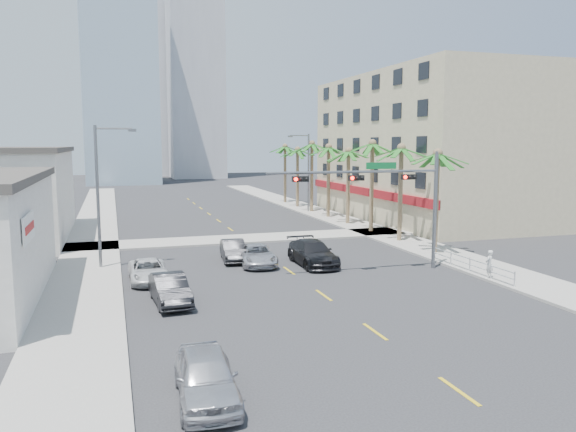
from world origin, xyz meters
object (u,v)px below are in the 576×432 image
object	(u,v)px
car_parked_near	(206,376)
car_lane_left	(233,250)
car_lane_right	(313,253)
traffic_signal_mast	(390,190)
car_lane_center	(257,255)
pedestrian	(489,264)
car_parked_far	(148,271)
car_parked_mid	(170,289)

from	to	relation	value
car_parked_near	car_lane_left	bearing A→B (deg)	78.89
car_lane_right	car_lane_left	bearing A→B (deg)	148.69
traffic_signal_mast	car_lane_center	world-z (taller)	traffic_signal_mast
car_lane_left	car_lane_right	xyz separation A→B (m)	(4.68, -2.86, 0.09)
car_lane_center	car_lane_right	distance (m)	3.65
car_lane_left	pedestrian	world-z (taller)	pedestrian
car_parked_near	pedestrian	size ratio (longest dim) A/B	2.78
traffic_signal_mast	car_lane_left	size ratio (longest dim) A/B	2.62
car_parked_far	car_lane_right	distance (m)	10.64
car_parked_near	traffic_signal_mast	bearing A→B (deg)	49.25
car_lane_left	pedestrian	xyz separation A→B (m)	(12.98, -9.88, 0.26)
car_parked_near	pedestrian	bearing A→B (deg)	32.93
car_parked_far	car_lane_center	distance (m)	7.46
car_parked_near	car_parked_far	distance (m)	15.97
car_parked_near	car_lane_right	size ratio (longest dim) A/B	0.83
car_lane_center	car_parked_far	bearing A→B (deg)	-155.52
car_parked_far	pedestrian	size ratio (longest dim) A/B	2.78
pedestrian	car_lane_right	bearing A→B (deg)	-70.59
car_parked_near	car_lane_left	world-z (taller)	car_parked_near
car_parked_mid	car_lane_right	distance (m)	11.69
traffic_signal_mast	car_parked_far	bearing A→B (deg)	172.84
traffic_signal_mast	car_parked_mid	xyz separation A→B (m)	(-13.58, -3.12, -4.33)
car_parked_far	pedestrian	xyz separation A→B (m)	(18.84, -5.57, 0.33)
car_parked_mid	car_lane_center	size ratio (longest dim) A/B	0.93
traffic_signal_mast	car_parked_far	world-z (taller)	traffic_signal_mast
pedestrian	traffic_signal_mast	bearing A→B (deg)	-70.20
pedestrian	car_parked_near	bearing A→B (deg)	-0.51
pedestrian	car_parked_far	bearing A→B (deg)	-46.83
car_parked_near	car_lane_center	size ratio (longest dim) A/B	0.95
pedestrian	car_lane_left	bearing A→B (deg)	-67.64
car_parked_far	pedestrian	bearing A→B (deg)	-17.07
car_lane_left	car_lane_right	distance (m)	5.48
car_parked_mid	car_lane_left	world-z (taller)	car_parked_mid
car_parked_far	car_lane_right	bearing A→B (deg)	7.25
car_lane_right	pedestrian	size ratio (longest dim) A/B	3.36
car_parked_near	car_lane_right	world-z (taller)	car_lane_right
car_lane_center	car_parked_near	bearing A→B (deg)	-103.88
car_parked_near	pedestrian	distance (m)	20.87
car_parked_far	car_lane_center	xyz separation A→B (m)	(7.04, 2.49, 0.04)
car_parked_near	car_parked_mid	size ratio (longest dim) A/B	1.02
car_parked_mid	car_lane_left	bearing A→B (deg)	56.81
car_lane_center	car_parked_mid	bearing A→B (deg)	-125.40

